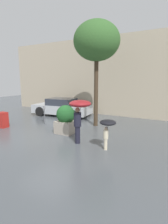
# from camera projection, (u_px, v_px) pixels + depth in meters

# --- Properties ---
(ground_plane) EXTENTS (40.00, 40.00, 0.00)m
(ground_plane) POSITION_uv_depth(u_px,v_px,m) (48.00, 136.00, 8.75)
(ground_plane) COLOR #51565B
(building_facade) EXTENTS (18.00, 0.30, 6.00)m
(building_facade) POSITION_uv_depth(u_px,v_px,m) (101.00, 77.00, 13.80)
(building_facade) COLOR #B7A88E
(building_facade) RESTS_ON ground
(planter_box) EXTENTS (0.96, 0.96, 1.48)m
(planter_box) POSITION_uv_depth(u_px,v_px,m) (66.00, 119.00, 9.09)
(planter_box) COLOR #9E9384
(planter_box) RESTS_ON ground
(person_adult) EXTENTS (0.93, 0.93, 1.92)m
(person_adult) POSITION_uv_depth(u_px,v_px,m) (79.00, 110.00, 7.39)
(person_adult) COLOR #1E1E2D
(person_adult) RESTS_ON ground
(person_child) EXTENTS (0.64, 0.64, 1.24)m
(person_child) POSITION_uv_depth(u_px,v_px,m) (107.00, 126.00, 6.76)
(person_child) COLOR beige
(person_child) RESTS_ON ground
(parked_car_near) EXTENTS (4.64, 2.36, 1.34)m
(parked_car_near) POSITION_uv_depth(u_px,v_px,m) (62.00, 107.00, 13.63)
(parked_car_near) COLOR #B7BCC1
(parked_car_near) RESTS_ON ground
(street_tree) EXTENTS (2.62, 2.62, 6.01)m
(street_tree) POSITION_uv_depth(u_px,v_px,m) (97.00, 42.00, 9.79)
(street_tree) COLOR #423323
(street_tree) RESTS_ON ground
(parking_meter) EXTENTS (0.14, 0.14, 1.15)m
(parking_meter) POSITION_uv_depth(u_px,v_px,m) (44.00, 111.00, 10.91)
(parking_meter) COLOR #595B60
(parking_meter) RESTS_ON ground
(newspaper_box) EXTENTS (0.50, 0.44, 0.90)m
(newspaper_box) POSITION_uv_depth(u_px,v_px,m) (3.00, 120.00, 10.19)
(newspaper_box) COLOR #B2231E
(newspaper_box) RESTS_ON ground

